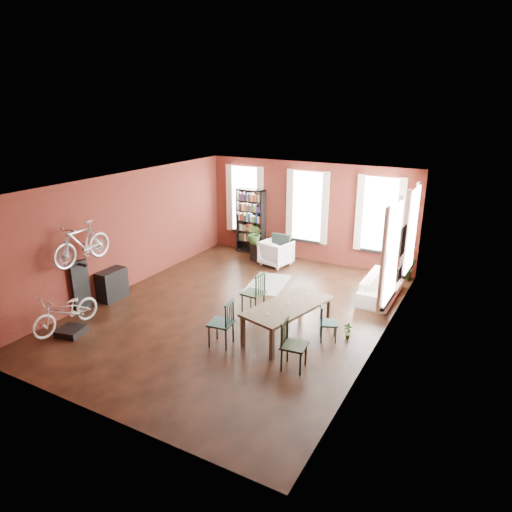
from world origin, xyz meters
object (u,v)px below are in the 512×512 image
Objects in this scene: bookshelf at (251,221)px; console_table at (112,284)px; white_armchair at (276,252)px; bicycle_floor at (63,295)px; bike_trainer at (71,331)px; dining_chair_b at (253,293)px; plant_stand at (256,252)px; dining_table at (288,320)px; cream_sofa at (382,283)px; dining_chair_c at (294,345)px; dining_chair_d at (328,323)px; dining_chair_a at (221,323)px.

console_table is at bearing -103.83° from bookshelf.
bicycle_floor is (-2.04, -6.39, 0.52)m from white_armchair.
console_table is at bearing 108.02° from bike_trainer.
plant_stand is at bearing -148.84° from dining_chair_b.
dining_table is 2.44× the size of white_armchair.
bicycle_floor is at bearing 134.04° from cream_sofa.
white_armchair is (-2.95, 5.20, -0.06)m from dining_chair_c.
cream_sofa is at bearing -33.15° from dining_chair_d.
bicycle_floor is (0.59, -1.95, 0.56)m from console_table.
dining_chair_d is at bearing -14.92° from dining_chair_c.
bicycle_floor reaches higher than cream_sofa.
bicycle_floor is at bearing 92.21° from dining_chair_d.
dining_chair_d is (2.11, -0.41, -0.11)m from dining_chair_b.
bicycle_floor reaches higher than plant_stand.
bicycle_floor is at bearing 96.39° from dining_chair_c.
console_table is at bearing -108.13° from dining_chair_a.
dining_chair_b is 0.50× the size of cream_sofa.
cream_sofa is 7.86m from bicycle_floor.
plant_stand is 6.63m from bicycle_floor.
dining_chair_a is at bearing 79.97° from dining_chair_c.
white_armchair is at bearing -29.24° from bookshelf.
bike_trainer is at bearing -137.11° from dining_table.
dining_chair_a is 1.73m from dining_chair_b.
bike_trainer is 0.66× the size of console_table.
bicycle_floor reaches higher than bike_trainer.
dining_table is at bearing 80.54° from dining_chair_d.
dining_chair_c reaches higher than white_armchair.
dining_chair_c reaches higher than bike_trainer.
dining_chair_a is at bearing 150.22° from cream_sofa.
dining_chair_b reaches higher than dining_chair_c.
bike_trainer is at bearing 56.18° from bicycle_floor.
dining_chair_c is (1.91, -1.81, -0.01)m from dining_chair_b.
white_armchair is at bearing 59.33° from console_table.
dining_chair_c is 5.64m from console_table.
bicycle_floor is at bearing -76.76° from dining_chair_a.
dining_table is 0.98× the size of bookshelf.
dining_chair_a is at bearing 9.18° from dining_chair_b.
bike_trainer is 0.32× the size of bicycle_floor.
dining_chair_b is 1.27× the size of dining_chair_d.
bicycle_floor is at bearing -73.03° from console_table.
dining_chair_c is at bearing 147.78° from dining_chair_d.
bookshelf reaches higher than white_armchair.
dining_chair_d is at bearing 26.32° from bike_trainer.
dining_chair_a reaches higher than bike_trainer.
dining_chair_b reaches higher than console_table.
cream_sofa reaches higher than bike_trainer.
dining_chair_b is at bearing -59.98° from bookshelf.
dining_chair_a is 6.43m from bookshelf.
plant_stand is (1.87, 4.52, -0.11)m from console_table.
white_armchair is 1.68× the size of bike_trainer.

